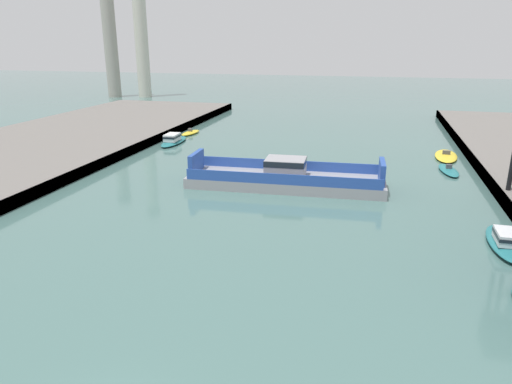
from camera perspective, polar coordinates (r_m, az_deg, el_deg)
chain_ferry at (r=50.31m, az=3.56°, el=1.72°), size 21.02×6.84×3.30m
moored_boat_near_left at (r=72.90m, az=-9.97°, el=6.23°), size 2.92×8.37×1.56m
moored_boat_mid_left at (r=60.58m, az=22.23°, el=2.46°), size 2.53×6.22×0.94m
moored_boat_mid_right at (r=68.08m, az=21.97°, el=4.08°), size 3.51×8.16×0.94m
moored_boat_far_left at (r=79.93m, az=-7.93°, el=7.11°), size 2.37×5.31×0.99m
moored_boat_upstream_a at (r=40.40m, az=27.87°, el=-5.23°), size 2.40×7.35×1.45m
smokestack_distant_a at (r=137.87m, az=-17.25°, el=17.71°), size 3.81×3.81×30.70m
smokestack_distant_b at (r=135.64m, az=-13.78°, el=18.85°), size 3.76×3.76×34.70m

